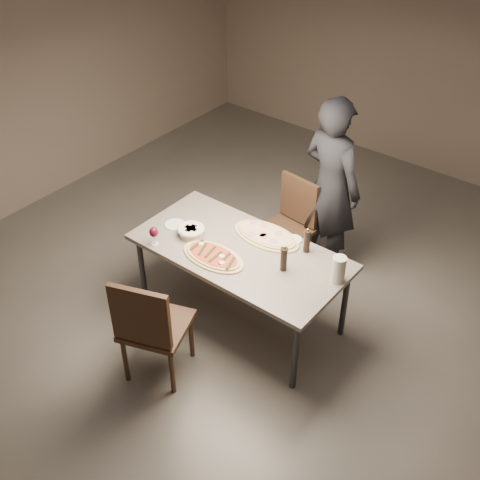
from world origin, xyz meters
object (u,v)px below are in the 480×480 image
Objects in this scene: bread_basket at (191,231)px; zucchini_pizza at (213,256)px; ham_pizza at (266,235)px; diner at (331,187)px; carafe at (339,269)px; chair_far at (290,220)px; dining_table at (240,255)px; chair_near at (150,325)px; pepper_mill_left at (284,259)px.

zucchini_pizza is at bearing -18.65° from bread_basket.
zucchini_pizza reaches higher than ham_pizza.
ham_pizza is 0.36× the size of diner.
carafe is at bearing -13.32° from ham_pizza.
bread_basket is 1.08m from chair_far.
zucchini_pizza is at bearing -116.15° from dining_table.
bread_basket is (-0.34, 0.12, 0.03)m from zucchini_pizza.
diner is (0.62, 1.22, 0.08)m from bread_basket.
dining_table is 1.02× the size of diner.
chair_near reaches higher than chair_far.
zucchini_pizza is 2.45× the size of pepper_mill_left.
chair_far reaches higher than ham_pizza.
pepper_mill_left reaches higher than ham_pizza.
chair_near is at bearing 92.86° from diner.
chair_far is at bearing 53.44° from diner.
chair_near is (-0.93, -1.12, -0.29)m from carafe.
ham_pizza is at bearing 171.10° from carafe.
dining_table is at bearing 12.54° from bread_basket.
dining_table is 0.30m from ham_pizza.
bread_basket is at bearing 73.47° from diner.
zucchini_pizza is 0.56× the size of chair_near.
bread_basket is 0.99× the size of pepper_mill_left.
bread_basket is 1.31m from carafe.
bread_basket is (-0.45, -0.10, 0.11)m from dining_table.
zucchini_pizza is 2.56× the size of carafe.
ham_pizza is at bearing 93.11° from diner.
diner reaches higher than chair_near.
pepper_mill_left reaches higher than bread_basket.
carafe is at bearing 34.35° from zucchini_pizza.
carafe is (1.28, 0.26, 0.06)m from bread_basket.
ham_pizza is 2.69× the size of bread_basket.
dining_table is 8.05× the size of carafe.
bread_basket is at bearing 91.58° from chair_near.
chair_far is (-0.15, 0.60, -0.24)m from ham_pizza.
dining_table is 7.69× the size of pepper_mill_left.
diner is (-0.66, 0.96, 0.02)m from carafe.
dining_table is at bearing -178.74° from pepper_mill_left.
diner reaches higher than pepper_mill_left.
diner is at bearing -130.94° from chair_far.
carafe is 1.49m from chair_near.
chair_near is at bearing -68.16° from bread_basket.
ham_pizza is 0.61× the size of chair_near.
carafe is (0.94, 0.38, 0.10)m from zucchini_pizza.
bread_basket is at bearing 173.82° from zucchini_pizza.
chair_near is at bearing -77.42° from zucchini_pizza.
diner is (0.17, 1.12, 0.19)m from dining_table.
diner is (0.28, 1.34, 0.11)m from zucchini_pizza.
dining_table is 0.97m from chair_near.
chair_near is at bearing -102.19° from ham_pizza.
bread_basket is at bearing -172.89° from pepper_mill_left.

